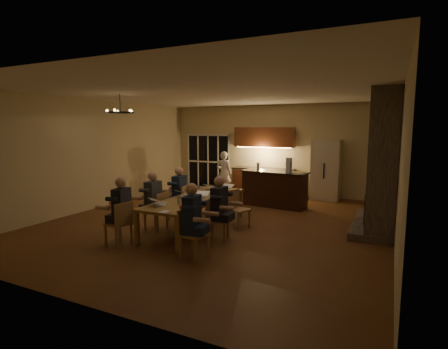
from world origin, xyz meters
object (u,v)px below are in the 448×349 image
at_px(chair_left_near, 118,223).
at_px(chair_right_far, 239,209).
at_px(redcup_far, 225,187).
at_px(bar_bottle, 258,166).
at_px(mug_front, 181,199).
at_px(mug_back, 203,189).
at_px(chair_right_near, 194,234).
at_px(chair_left_far, 178,202).
at_px(redcup_mid, 188,191).
at_px(chair_right_mid, 218,219).
at_px(laptop_b, 188,201).
at_px(plate_near, 196,203).
at_px(laptop_d, 201,195).
at_px(plate_left, 162,203).
at_px(chair_left_mid, 156,211).
at_px(can_right, 218,194).
at_px(refrigerator, 326,170).
at_px(person_left_far, 180,193).
at_px(can_silver, 179,201).
at_px(dining_table, 196,213).
at_px(mug_mid, 211,192).
at_px(can_cola, 218,186).
at_px(laptop_c, 186,192).
at_px(person_left_near, 122,210).
at_px(plate_far, 229,193).
at_px(laptop_f, 226,187).
at_px(bar_blender, 289,165).
at_px(bar_island, 274,189).
at_px(standing_person, 224,173).
at_px(laptop_a, 160,200).
at_px(person_right_mid, 219,209).
at_px(person_left_mid, 153,201).
at_px(redcup_near, 182,208).
at_px(chandelier, 120,112).
at_px(laptop_e, 212,185).

height_order(chair_left_near, chair_right_far, same).
relative_size(redcup_far, bar_bottle, 0.50).
height_order(mug_front, mug_back, same).
height_order(chair_right_near, mug_back, chair_right_near).
xyz_separation_m(chair_left_far, redcup_mid, (0.46, -0.23, 0.37)).
height_order(chair_right_mid, chair_right_far, same).
height_order(laptop_b, redcup_far, laptop_b).
bearing_deg(plate_near, redcup_far, 95.88).
bearing_deg(laptop_d, plate_left, -138.10).
relative_size(chair_left_mid, can_right, 7.42).
bearing_deg(redcup_far, refrigerator, 60.48).
distance_m(person_left_far, laptop_d, 1.26).
height_order(chair_right_far, can_silver, chair_right_far).
relative_size(dining_table, mug_mid, 31.77).
xyz_separation_m(can_cola, can_right, (0.52, -1.03, 0.00)).
bearing_deg(chair_right_far, laptop_c, 134.49).
relative_size(person_left_near, mug_mid, 13.80).
xyz_separation_m(chair_left_near, chair_left_mid, (0.05, 1.20, 0.00)).
bearing_deg(person_left_near, plate_far, 139.87).
bearing_deg(laptop_f, bar_bottle, 89.25).
height_order(mug_mid, bar_blender, bar_blender).
distance_m(bar_island, bar_blender, 0.89).
relative_size(chair_right_mid, laptop_c, 2.78).
distance_m(chair_left_far, mug_back, 0.73).
height_order(standing_person, mug_mid, standing_person).
relative_size(chair_left_mid, laptop_f, 2.78).
bearing_deg(laptop_c, laptop_a, 108.61).
bearing_deg(chair_left_far, can_cola, 126.94).
bearing_deg(chair_right_near, laptop_d, 33.42).
xyz_separation_m(person_right_mid, can_cola, (-0.98, 1.88, 0.12)).
distance_m(chair_right_near, standing_person, 6.06).
relative_size(mug_front, plate_far, 0.44).
relative_size(mug_front, plate_near, 0.44).
relative_size(laptop_c, can_silver, 2.67).
bearing_deg(laptop_b, bar_blender, 71.11).
distance_m(laptop_d, can_silver, 0.66).
xyz_separation_m(laptop_b, mug_front, (-0.41, 0.39, -0.06)).
xyz_separation_m(laptop_c, redcup_mid, (-0.13, 0.32, -0.05)).
bearing_deg(person_left_mid, laptop_f, 142.53).
relative_size(standing_person, bar_bottle, 6.53).
bearing_deg(redcup_near, laptop_a, 160.45).
bearing_deg(mug_back, dining_table, -70.53).
relative_size(chandelier, can_cola, 5.44).
height_order(dining_table, laptop_f, laptop_f).
distance_m(chair_right_far, laptop_c, 1.33).
xyz_separation_m(person_left_mid, plate_left, (0.52, -0.39, 0.07)).
height_order(laptop_c, plate_far, laptop_c).
height_order(laptop_e, redcup_near, laptop_e).
bearing_deg(chair_left_far, laptop_e, 119.59).
bearing_deg(person_left_far, standing_person, -176.38).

